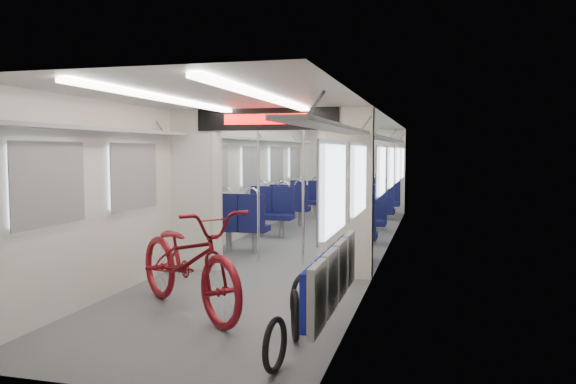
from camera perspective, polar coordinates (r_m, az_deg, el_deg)
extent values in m
plane|color=#515456|center=(9.90, 1.40, -5.78)|extent=(12.00, 12.00, 0.00)
cube|color=silver|center=(10.20, -6.54, 0.99)|extent=(0.02, 12.00, 2.30)
cube|color=silver|center=(9.54, 9.92, 0.73)|extent=(0.02, 12.00, 2.30)
cube|color=silver|center=(15.66, 6.50, 2.13)|extent=(2.90, 0.02, 2.30)
cube|color=silver|center=(4.19, -17.96, -3.85)|extent=(2.90, 0.02, 2.30)
cube|color=silver|center=(9.77, 1.42, 7.63)|extent=(2.90, 12.00, 0.02)
cube|color=white|center=(9.91, -1.70, 7.41)|extent=(0.12, 11.40, 0.04)
cube|color=white|center=(9.65, 4.63, 7.48)|extent=(0.12, 11.40, 0.04)
cube|color=silver|center=(8.24, -9.48, -0.85)|extent=(0.65, 0.18, 2.00)
cube|color=silver|center=(7.61, 6.18, -1.24)|extent=(0.65, 0.18, 2.00)
cube|color=silver|center=(7.83, -1.99, 7.36)|extent=(2.90, 0.18, 0.30)
cylinder|color=silver|center=(8.12, -7.38, -0.91)|extent=(0.20, 0.20, 2.00)
cylinder|color=silver|center=(7.66, 3.78, -1.19)|extent=(0.20, 0.20, 2.00)
cube|color=black|center=(7.72, -2.22, 7.40)|extent=(2.00, 0.03, 0.30)
cube|color=#FF0C07|center=(7.70, -2.28, 7.41)|extent=(1.20, 0.02, 0.14)
cube|color=silver|center=(5.96, -23.28, 0.78)|extent=(0.04, 1.00, 0.75)
cube|color=silver|center=(4.77, 4.69, 0.32)|extent=(0.04, 1.00, 0.75)
cube|color=silver|center=(7.29, -15.51, 1.54)|extent=(0.04, 1.00, 0.75)
cube|color=silver|center=(6.35, 7.22, 1.28)|extent=(0.04, 1.00, 0.75)
cube|color=silver|center=(9.71, -7.46, 2.30)|extent=(0.04, 1.00, 0.75)
cube|color=silver|center=(9.03, 9.48, 2.13)|extent=(0.04, 1.00, 0.75)
cube|color=silver|center=(11.49, -3.87, 2.63)|extent=(0.04, 1.00, 0.75)
cube|color=silver|center=(10.92, 10.40, 2.48)|extent=(0.04, 1.00, 0.75)
cube|color=silver|center=(13.31, -1.25, 2.86)|extent=(0.04, 1.00, 0.75)
cube|color=silver|center=(12.82, 11.06, 2.72)|extent=(0.04, 1.00, 0.75)
cube|color=silver|center=(15.04, 0.64, 3.02)|extent=(0.04, 1.00, 0.75)
cube|color=silver|center=(14.61, 11.52, 2.90)|extent=(0.04, 1.00, 0.75)
cube|color=gray|center=(6.52, -18.02, 6.02)|extent=(0.30, 3.60, 0.04)
cube|color=gray|center=(5.58, 4.65, 6.55)|extent=(0.30, 3.60, 0.04)
cube|color=gray|center=(12.02, -2.29, 5.33)|extent=(0.30, 7.60, 0.04)
cube|color=gray|center=(11.53, 9.92, 5.31)|extent=(0.30, 7.60, 0.04)
cube|color=gray|center=(15.61, 6.46, 1.57)|extent=(0.90, 0.05, 2.00)
imported|color=maroon|center=(6.09, -10.08, -6.80)|extent=(2.15, 1.92, 1.13)
cube|color=gray|center=(4.43, 2.97, -10.73)|extent=(0.06, 0.48, 0.54)
cube|color=navy|center=(4.45, 2.20, -10.68)|extent=(0.06, 0.44, 0.46)
cube|color=gray|center=(4.96, 4.29, -9.12)|extent=(0.06, 0.48, 0.54)
cube|color=navy|center=(4.97, 3.60, -9.09)|extent=(0.06, 0.44, 0.46)
cube|color=gray|center=(5.49, 5.34, -7.82)|extent=(0.06, 0.48, 0.54)
cube|color=navy|center=(5.50, 4.72, -7.79)|extent=(0.06, 0.44, 0.46)
cube|color=gray|center=(6.02, 6.21, -6.74)|extent=(0.06, 0.48, 0.54)
cube|color=navy|center=(6.03, 5.64, -6.72)|extent=(0.06, 0.44, 0.46)
torus|color=black|center=(4.51, -1.33, -15.58)|extent=(0.10, 0.44, 0.44)
torus|color=black|center=(5.20, 0.73, -12.68)|extent=(0.20, 0.46, 0.47)
torus|color=black|center=(5.79, 1.22, -10.90)|extent=(0.11, 0.48, 0.47)
cube|color=#0D0F3A|center=(9.55, -3.38, -3.72)|extent=(0.45, 0.42, 0.10)
cylinder|color=gray|center=(9.59, -3.38, -5.06)|extent=(0.10, 0.10, 0.35)
cube|color=#0D0F3A|center=(9.36, -3.72, -1.90)|extent=(0.45, 0.08, 0.55)
torus|color=silver|center=(9.33, -3.72, -0.22)|extent=(0.23, 0.03, 0.23)
cube|color=#0D0F3A|center=(11.16, -0.67, -2.56)|extent=(0.45, 0.42, 0.10)
cylinder|color=gray|center=(11.19, -0.67, -3.70)|extent=(0.10, 0.10, 0.35)
cube|color=#0D0F3A|center=(11.29, -0.44, -0.83)|extent=(0.45, 0.08, 0.55)
torus|color=silver|center=(11.27, -0.44, 0.56)|extent=(0.23, 0.03, 0.23)
cube|color=#0D0F3A|center=(9.71, -6.02, -3.61)|extent=(0.45, 0.42, 0.10)
cylinder|color=gray|center=(9.74, -6.01, -4.92)|extent=(0.10, 0.10, 0.35)
cube|color=#0D0F3A|center=(9.51, -6.40, -1.81)|extent=(0.45, 0.08, 0.55)
torus|color=silver|center=(9.49, -6.42, -0.16)|extent=(0.23, 0.03, 0.23)
cube|color=#0D0F3A|center=(11.30, -2.97, -2.49)|extent=(0.45, 0.42, 0.10)
cylinder|color=gray|center=(11.33, -2.97, -3.62)|extent=(0.10, 0.10, 0.35)
cube|color=#0D0F3A|center=(11.43, -2.72, -0.77)|extent=(0.45, 0.08, 0.55)
torus|color=silver|center=(11.40, -2.72, 0.60)|extent=(0.23, 0.03, 0.23)
cube|color=#0D0F3A|center=(8.88, 4.55, -4.34)|extent=(0.44, 0.41, 0.10)
cylinder|color=gray|center=(8.91, 4.54, -5.77)|extent=(0.10, 0.10, 0.35)
cube|color=#0D0F3A|center=(8.67, 4.36, -2.41)|extent=(0.44, 0.08, 0.54)
torus|color=silver|center=(8.65, 4.37, -0.64)|extent=(0.22, 0.03, 0.22)
cube|color=#0D0F3A|center=(10.51, 6.17, -3.01)|extent=(0.44, 0.41, 0.10)
cylinder|color=gray|center=(10.54, 6.16, -4.23)|extent=(0.10, 0.10, 0.35)
cube|color=#0D0F3A|center=(10.64, 6.32, -1.19)|extent=(0.44, 0.08, 0.54)
torus|color=silver|center=(10.62, 6.33, 0.26)|extent=(0.22, 0.03, 0.22)
cube|color=#0D0F3A|center=(8.81, 7.57, -4.44)|extent=(0.44, 0.41, 0.10)
cylinder|color=gray|center=(8.84, 7.55, -5.88)|extent=(0.10, 0.10, 0.35)
cube|color=#0D0F3A|center=(8.60, 7.45, -2.49)|extent=(0.44, 0.08, 0.54)
torus|color=silver|center=(8.57, 7.47, -0.70)|extent=(0.22, 0.03, 0.22)
cube|color=#0D0F3A|center=(10.45, 8.72, -3.08)|extent=(0.44, 0.41, 0.10)
cylinder|color=gray|center=(10.48, 8.71, -4.30)|extent=(0.10, 0.10, 0.35)
cube|color=#0D0F3A|center=(10.58, 8.83, -1.25)|extent=(0.44, 0.08, 0.54)
torus|color=silver|center=(10.56, 8.85, 0.21)|extent=(0.22, 0.03, 0.22)
cube|color=#0D0F3A|center=(12.73, 1.28, -1.72)|extent=(0.41, 0.38, 0.10)
cylinder|color=gray|center=(12.76, 1.28, -2.72)|extent=(0.10, 0.10, 0.35)
cube|color=#0D0F3A|center=(12.56, 1.12, -0.42)|extent=(0.41, 0.07, 0.50)
torus|color=silver|center=(12.54, 1.12, 0.72)|extent=(0.21, 0.03, 0.21)
cube|color=#0D0F3A|center=(14.24, 2.74, -1.09)|extent=(0.41, 0.38, 0.10)
cylinder|color=gray|center=(14.26, 2.74, -1.99)|extent=(0.10, 0.10, 0.35)
cube|color=#0D0F3A|center=(14.36, 2.87, 0.16)|extent=(0.41, 0.07, 0.50)
torus|color=silver|center=(14.35, 2.88, 1.16)|extent=(0.21, 0.03, 0.21)
cube|color=#0D0F3A|center=(12.85, -0.76, -1.66)|extent=(0.41, 0.38, 0.10)
cylinder|color=gray|center=(12.88, -0.75, -2.66)|extent=(0.10, 0.10, 0.35)
cube|color=#0D0F3A|center=(12.67, -0.94, -0.38)|extent=(0.41, 0.07, 0.50)
torus|color=silver|center=(12.66, -0.95, 0.75)|extent=(0.21, 0.03, 0.21)
cube|color=#0D0F3A|center=(14.34, 0.90, -1.04)|extent=(0.41, 0.38, 0.10)
cylinder|color=gray|center=(14.37, 0.90, -1.94)|extent=(0.10, 0.10, 0.35)
cube|color=#0D0F3A|center=(14.47, 1.05, 0.20)|extent=(0.41, 0.07, 0.50)
torus|color=silver|center=(14.45, 1.05, 1.19)|extent=(0.21, 0.03, 0.21)
cube|color=#0D0F3A|center=(12.38, 7.49, -1.92)|extent=(0.48, 0.45, 0.10)
cylinder|color=gray|center=(12.41, 7.48, -2.96)|extent=(0.10, 0.10, 0.35)
cube|color=#0D0F3A|center=(12.17, 7.40, -0.41)|extent=(0.48, 0.09, 0.59)
torus|color=silver|center=(12.15, 7.41, 0.97)|extent=(0.24, 0.03, 0.24)
cube|color=#0D0F3A|center=(14.17, 8.42, -1.16)|extent=(0.48, 0.45, 0.10)
cylinder|color=gray|center=(14.19, 8.41, -2.06)|extent=(0.10, 0.10, 0.35)
cube|color=#0D0F3A|center=(14.32, 8.51, 0.28)|extent=(0.48, 0.09, 0.59)
torus|color=silver|center=(14.30, 8.53, 1.45)|extent=(0.24, 0.03, 0.24)
cube|color=#0D0F3A|center=(12.33, 9.66, -1.97)|extent=(0.48, 0.45, 0.10)
cylinder|color=gray|center=(12.36, 9.64, -3.01)|extent=(0.10, 0.10, 0.35)
cube|color=#0D0F3A|center=(12.12, 9.60, -0.45)|extent=(0.48, 0.09, 0.59)
torus|color=silver|center=(12.10, 9.62, 0.93)|extent=(0.24, 0.03, 0.24)
cube|color=#0D0F3A|center=(14.12, 10.31, -1.20)|extent=(0.48, 0.45, 0.10)
cylinder|color=gray|center=(14.15, 10.30, -2.10)|extent=(0.10, 0.10, 0.35)
cube|color=#0D0F3A|center=(14.28, 10.39, 0.24)|extent=(0.48, 0.09, 0.59)
torus|color=silver|center=(14.26, 10.40, 1.41)|extent=(0.24, 0.03, 0.24)
cylinder|color=silver|center=(8.63, -3.04, 0.43)|extent=(0.04, 0.04, 2.30)
cylinder|color=silver|center=(8.44, 1.54, 0.34)|extent=(0.04, 0.04, 2.30)
cylinder|color=silver|center=(11.66, 1.61, 1.43)|extent=(0.04, 0.04, 2.30)
cylinder|color=silver|center=(11.66, 4.83, 1.41)|extent=(0.04, 0.04, 2.30)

